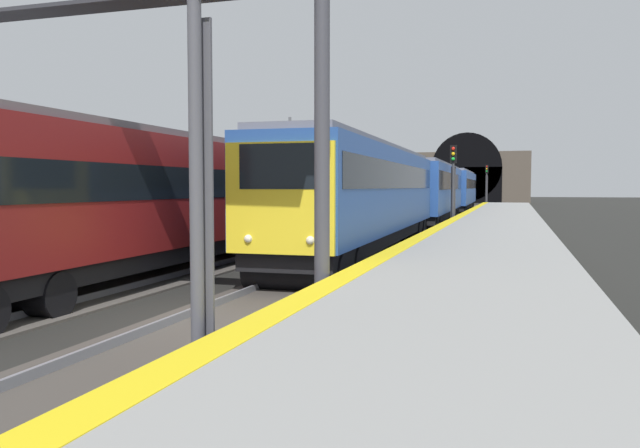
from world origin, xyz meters
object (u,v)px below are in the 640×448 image
object	(u,v)px
railway_signal_near	(196,133)
railway_signal_far	(487,182)
train_main_approaching	(431,190)
catenary_mast_far	(290,168)
overhead_signal_gantry	(114,50)
catenary_mast_near	(300,170)
railway_signal_mid	(453,179)
train_adjacent_platform	(346,191)

from	to	relation	value
railway_signal_near	railway_signal_far	world-z (taller)	railway_signal_near
train_main_approaching	catenary_mast_far	size ratio (longest dim) A/B	7.15
overhead_signal_gantry	catenary_mast_near	world-z (taller)	catenary_mast_near
railway_signal_mid	catenary_mast_far	world-z (taller)	catenary_mast_far
train_main_approaching	train_adjacent_platform	world-z (taller)	train_main_approaching
railway_signal_near	catenary_mast_far	distance (m)	42.39
train_adjacent_platform	train_main_approaching	bearing A→B (deg)	-42.00
railway_signal_mid	overhead_signal_gantry	bearing A→B (deg)	-8.69
railway_signal_mid	catenary_mast_near	size ratio (longest dim) A/B	0.65
train_main_approaching	railway_signal_far	bearing A→B (deg)	176.34
train_main_approaching	overhead_signal_gantry	world-z (taller)	overhead_signal_gantry
railway_signal_mid	overhead_signal_gantry	size ratio (longest dim) A/B	0.57
railway_signal_near	catenary_mast_near	xyz separation A→B (m)	(42.46, 13.39, 0.78)
railway_signal_near	catenary_mast_near	distance (m)	44.53
catenary_mast_near	catenary_mast_far	world-z (taller)	catenary_mast_far
train_main_approaching	railway_signal_mid	world-z (taller)	railway_signal_mid
overhead_signal_gantry	catenary_mast_near	distance (m)	39.27
railway_signal_mid	train_adjacent_platform	bearing A→B (deg)	-84.30
catenary_mast_far	railway_signal_far	bearing A→B (deg)	-20.47
overhead_signal_gantry	catenary_mast_far	world-z (taller)	catenary_mast_far
train_main_approaching	railway_signal_mid	xyz separation A→B (m)	(-4.48, -1.86, 0.67)
train_main_approaching	railway_signal_far	distance (m)	40.46
railway_signal_far	catenary_mast_near	distance (m)	36.23
train_main_approaching	catenary_mast_far	bearing A→B (deg)	-112.33
train_adjacent_platform	railway_signal_near	world-z (taller)	railway_signal_near
railway_signal_far	overhead_signal_gantry	distance (m)	71.93
train_adjacent_platform	overhead_signal_gantry	bearing A→B (deg)	-175.75
railway_signal_mid	overhead_signal_gantry	xyz separation A→B (m)	(-26.89, 4.11, 2.25)
train_main_approaching	train_adjacent_platform	distance (m)	6.82
train_adjacent_platform	railway_signal_near	bearing A→B (deg)	-168.91
railway_signal_near	railway_signal_far	distance (m)	76.12
overhead_signal_gantry	catenary_mast_far	bearing A→B (deg)	14.53
railway_signal_near	overhead_signal_gantry	distance (m)	6.32
railway_signal_near	train_main_approaching	bearing A→B (deg)	-177.03
train_adjacent_platform	railway_signal_near	xyz separation A→B (m)	(-30.58, -6.36, 0.88)
railway_signal_near	railway_signal_mid	bearing A→B (deg)	-180.00
catenary_mast_far	railway_signal_mid	bearing A→B (deg)	-123.84
train_main_approaching	overhead_signal_gantry	size ratio (longest dim) A/B	6.50
overhead_signal_gantry	catenary_mast_near	xyz separation A→B (m)	(38.13, 9.29, -1.31)
train_adjacent_platform	catenary_mast_near	size ratio (longest dim) A/B	7.66
railway_signal_mid	catenary_mast_far	bearing A→B (deg)	-123.84
train_adjacent_platform	catenary_mast_far	size ratio (longest dim) A/B	7.41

